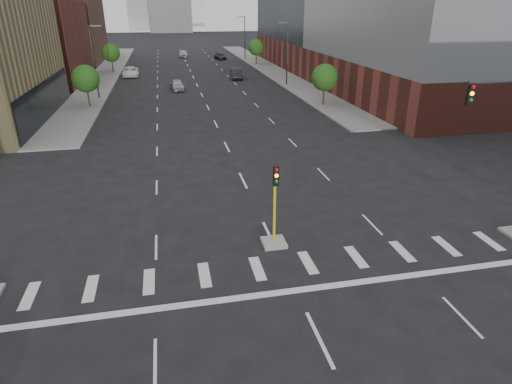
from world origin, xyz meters
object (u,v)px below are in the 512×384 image
object	(u,v)px
median_traffic_signal	(274,228)
car_far_left	(131,72)
car_mid_right	(236,74)
car_deep_right	(220,56)
car_near_left	(177,85)
car_distant	(183,54)

from	to	relation	value
median_traffic_signal	car_far_left	distance (m)	60.87
median_traffic_signal	car_mid_right	xyz separation A→B (m)	(6.94, 53.78, -0.14)
car_far_left	median_traffic_signal	bearing A→B (deg)	-82.43
car_far_left	car_deep_right	bearing A→B (deg)	47.38
car_near_left	car_deep_right	world-z (taller)	car_near_left
car_far_left	car_deep_right	distance (m)	28.41
car_near_left	car_distant	bearing A→B (deg)	80.88
car_distant	car_far_left	bearing A→B (deg)	-106.86
car_mid_right	car_near_left	bearing A→B (deg)	-134.47
car_mid_right	car_distant	bearing A→B (deg)	107.34
car_near_left	car_far_left	distance (m)	16.36
median_traffic_signal	car_distant	size ratio (longest dim) A/B	0.91
car_near_left	car_far_left	xyz separation A→B (m)	(-7.35, 14.62, 0.05)
median_traffic_signal	car_mid_right	size ratio (longest dim) A/B	0.88
median_traffic_signal	car_distant	distance (m)	87.62
car_far_left	car_deep_right	size ratio (longest dim) A/B	1.18
median_traffic_signal	car_mid_right	distance (m)	54.22
car_mid_right	car_far_left	distance (m)	18.51
car_near_left	car_mid_right	size ratio (longest dim) A/B	0.88
car_deep_right	median_traffic_signal	bearing A→B (deg)	-102.65
car_near_left	car_distant	xyz separation A→B (m)	(3.08, 42.28, 0.07)
car_near_left	car_mid_right	distance (m)	13.16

